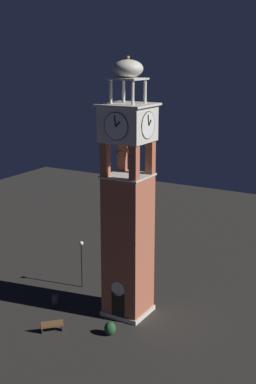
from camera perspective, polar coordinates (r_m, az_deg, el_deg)
The scene contains 6 objects.
ground at distance 42.47m, azimuth 0.00°, elevation -12.65°, with size 80.00×80.00×0.00m, color #2A2925.
clock_tower at distance 39.44m, azimuth -0.00°, elevation -2.20°, with size 3.54×3.54×19.21m.
park_bench at distance 39.96m, azimuth -8.06°, elevation -13.87°, with size 1.44×1.45×0.95m.
lamp_post at distance 45.72m, azimuth -4.94°, elevation -6.75°, with size 0.36×0.36×4.14m.
trash_bin at distance 43.89m, azimuth -7.75°, elevation -11.26°, with size 0.52×0.52×0.80m, color #4C4C51.
shrub_near_entry at distance 39.27m, azimuth -1.92°, elevation -14.26°, with size 0.83×0.83×0.98m, color #234C28.
Camera 1 is at (19.01, -32.64, 19.40)m, focal length 50.30 mm.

